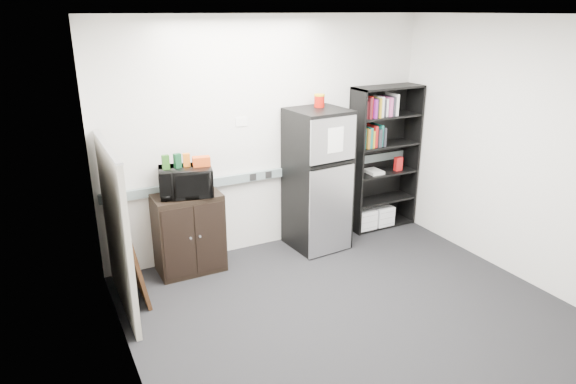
% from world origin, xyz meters
% --- Properties ---
extents(floor, '(4.00, 4.00, 0.00)m').
position_xyz_m(floor, '(0.00, 0.00, 0.00)').
color(floor, black).
rests_on(floor, ground).
extents(wall_back, '(4.00, 0.02, 2.70)m').
position_xyz_m(wall_back, '(0.00, 1.75, 1.35)').
color(wall_back, silver).
rests_on(wall_back, floor).
extents(wall_right, '(0.02, 3.50, 2.70)m').
position_xyz_m(wall_right, '(2.00, 0.00, 1.35)').
color(wall_right, silver).
rests_on(wall_right, floor).
extents(wall_left, '(0.02, 3.50, 2.70)m').
position_xyz_m(wall_left, '(-2.00, 0.00, 1.35)').
color(wall_left, silver).
rests_on(wall_left, floor).
extents(ceiling, '(4.00, 3.50, 0.02)m').
position_xyz_m(ceiling, '(0.00, 0.00, 2.70)').
color(ceiling, white).
rests_on(ceiling, wall_back).
extents(electrical_raceway, '(3.92, 0.05, 0.10)m').
position_xyz_m(electrical_raceway, '(0.00, 1.72, 0.90)').
color(electrical_raceway, slate).
rests_on(electrical_raceway, wall_back).
extents(wall_note, '(0.14, 0.00, 0.10)m').
position_xyz_m(wall_note, '(-0.35, 1.74, 1.55)').
color(wall_note, white).
rests_on(wall_note, wall_back).
extents(bookshelf, '(0.90, 0.34, 1.85)m').
position_xyz_m(bookshelf, '(1.51, 1.57, 0.97)').
color(bookshelf, black).
rests_on(bookshelf, floor).
extents(cubicle_partition, '(0.06, 1.30, 1.62)m').
position_xyz_m(cubicle_partition, '(-1.90, 1.08, 0.81)').
color(cubicle_partition, gray).
rests_on(cubicle_partition, floor).
extents(cabinet, '(0.71, 0.47, 0.89)m').
position_xyz_m(cabinet, '(-1.10, 1.50, 0.44)').
color(cabinet, black).
rests_on(cabinet, floor).
extents(microwave, '(0.61, 0.48, 0.30)m').
position_xyz_m(microwave, '(-1.10, 1.48, 1.04)').
color(microwave, black).
rests_on(microwave, cabinet).
extents(snack_box_a, '(0.07, 0.05, 0.15)m').
position_xyz_m(snack_box_a, '(-1.29, 1.52, 1.26)').
color(snack_box_a, '#215117').
rests_on(snack_box_a, microwave).
extents(snack_box_b, '(0.08, 0.07, 0.15)m').
position_xyz_m(snack_box_b, '(-1.17, 1.52, 1.26)').
color(snack_box_b, '#0D3C1E').
rests_on(snack_box_b, microwave).
extents(snack_box_c, '(0.08, 0.06, 0.14)m').
position_xyz_m(snack_box_c, '(-1.07, 1.52, 1.26)').
color(snack_box_c, orange).
rests_on(snack_box_c, microwave).
extents(snack_bag, '(0.20, 0.13, 0.10)m').
position_xyz_m(snack_bag, '(-0.93, 1.47, 1.24)').
color(snack_bag, '#C84514').
rests_on(snack_bag, microwave).
extents(refrigerator, '(0.68, 0.70, 1.68)m').
position_xyz_m(refrigerator, '(0.46, 1.42, 0.84)').
color(refrigerator, black).
rests_on(refrigerator, floor).
extents(coffee_can, '(0.12, 0.12, 0.17)m').
position_xyz_m(coffee_can, '(0.54, 1.55, 1.76)').
color(coffee_can, '#AD1107').
rests_on(coffee_can, refrigerator).
extents(framed_poster, '(0.18, 0.66, 0.84)m').
position_xyz_m(framed_poster, '(-1.77, 1.19, 0.42)').
color(framed_poster, black).
rests_on(framed_poster, floor).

